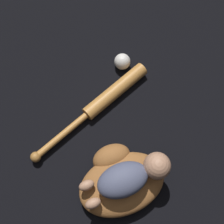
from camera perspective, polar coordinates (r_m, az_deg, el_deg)
ground_plane at (r=1.24m, az=3.39°, el=-12.04°), size 6.00×6.00×0.00m
baseball_glove at (r=1.19m, az=1.51°, el=-12.21°), size 0.39×0.34×0.09m
baby_figure at (r=1.11m, az=3.67°, el=-11.63°), size 0.33×0.21×0.10m
baseball_bat at (r=1.31m, az=-1.40°, el=2.20°), size 0.46×0.45×0.06m
baseball at (r=1.39m, az=1.90°, el=9.20°), size 0.07×0.07×0.07m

